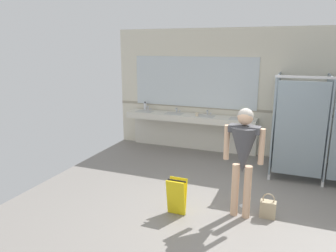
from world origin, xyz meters
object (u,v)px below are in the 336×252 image
(soap_dispenser, at_px, (145,106))
(wet_floor_sign, at_px, (177,196))
(person_standing, at_px, (243,150))
(handbag, at_px, (268,209))
(paper_cup, at_px, (197,114))

(soap_dispenser, bearing_deg, wet_floor_sign, -57.42)
(person_standing, distance_m, wet_floor_sign, 1.21)
(person_standing, relative_size, handbag, 4.29)
(soap_dispenser, distance_m, paper_cup, 1.48)
(handbag, bearing_deg, person_standing, -164.18)
(person_standing, xyz_separation_m, soap_dispenser, (-2.90, 2.84, -0.04))
(paper_cup, height_order, wet_floor_sign, paper_cup)
(handbag, relative_size, soap_dispenser, 1.82)
(person_standing, height_order, paper_cup, person_standing)
(person_standing, xyz_separation_m, paper_cup, (-1.45, 2.57, -0.09))
(handbag, bearing_deg, paper_cup, 126.78)
(soap_dispenser, relative_size, paper_cup, 2.36)
(soap_dispenser, relative_size, wet_floor_sign, 0.38)
(handbag, bearing_deg, soap_dispenser, 140.33)
(person_standing, height_order, wet_floor_sign, person_standing)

